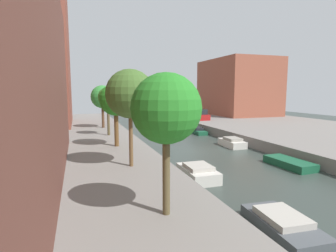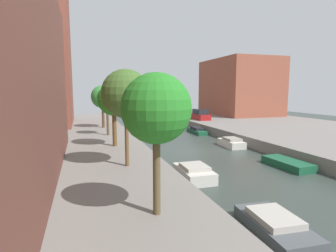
% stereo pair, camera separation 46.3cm
% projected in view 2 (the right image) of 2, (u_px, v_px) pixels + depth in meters
% --- Properties ---
extents(ground_plane, '(84.00, 84.00, 0.00)m').
position_uv_depth(ground_plane, '(199.00, 151.00, 24.09)').
color(ground_plane, '#333D38').
extents(quay_left, '(20.00, 64.00, 1.00)m').
position_uv_depth(quay_left, '(8.00, 158.00, 19.50)').
color(quay_left, gray).
rests_on(quay_left, ground_plane).
extents(quay_right, '(20.00, 64.00, 1.00)m').
position_uv_depth(quay_right, '(329.00, 137.00, 28.55)').
color(quay_right, gray).
rests_on(quay_right, ground_plane).
extents(apartment_tower_far, '(10.00, 12.74, 20.59)m').
position_uv_depth(apartment_tower_far, '(26.00, 42.00, 33.44)').
color(apartment_tower_far, brown).
rests_on(apartment_tower_far, quay_left).
extents(low_block_right, '(10.00, 13.92, 9.98)m').
position_uv_depth(low_block_right, '(239.00, 87.00, 49.77)').
color(low_block_right, brown).
rests_on(low_block_right, quay_right).
extents(street_tree_0, '(2.41, 2.41, 4.92)m').
position_uv_depth(street_tree_0, '(156.00, 109.00, 9.04)').
color(street_tree_0, brown).
rests_on(street_tree_0, quay_left).
extents(street_tree_1, '(2.75, 2.75, 5.51)m').
position_uv_depth(street_tree_1, '(126.00, 94.00, 15.08)').
color(street_tree_1, brown).
rests_on(street_tree_1, quay_left).
extents(street_tree_2, '(2.50, 2.50, 4.90)m').
position_uv_depth(street_tree_2, '(114.00, 100.00, 20.84)').
color(street_tree_2, brown).
rests_on(street_tree_2, quay_left).
extents(street_tree_3, '(1.89, 1.89, 4.66)m').
position_uv_depth(street_tree_3, '(107.00, 98.00, 26.12)').
color(street_tree_3, brown).
rests_on(street_tree_3, quay_left).
extents(street_tree_4, '(2.67, 2.67, 4.96)m').
position_uv_depth(street_tree_4, '(103.00, 97.00, 31.66)').
color(street_tree_4, brown).
rests_on(street_tree_4, quay_left).
extents(parked_car, '(1.89, 4.45, 1.60)m').
position_uv_depth(parked_car, '(200.00, 115.00, 41.14)').
color(parked_car, maroon).
rests_on(parked_car, quay_right).
extents(moored_boat_left_1, '(1.91, 3.57, 0.69)m').
position_uv_depth(moored_boat_left_1, '(275.00, 225.00, 10.17)').
color(moored_boat_left_1, '#4C5156').
rests_on(moored_boat_left_1, ground_plane).
extents(moored_boat_left_2, '(1.74, 3.16, 0.90)m').
position_uv_depth(moored_boat_left_2, '(194.00, 173.00, 16.32)').
color(moored_boat_left_2, beige).
rests_on(moored_boat_left_2, ground_plane).
extents(moored_boat_right_2, '(1.69, 3.67, 0.52)m').
position_uv_depth(moored_boat_right_2, '(287.00, 164.00, 18.87)').
color(moored_boat_right_2, '#195638').
rests_on(moored_boat_right_2, ground_plane).
extents(moored_boat_right_3, '(1.59, 3.14, 0.89)m').
position_uv_depth(moored_boat_right_3, '(231.00, 143.00, 25.82)').
color(moored_boat_right_3, beige).
rests_on(moored_boat_right_3, ground_plane).
extents(moored_boat_right_4, '(1.45, 4.44, 0.76)m').
position_uv_depth(moored_boat_right_4, '(197.00, 131.00, 34.22)').
color(moored_boat_right_4, '#195638').
rests_on(moored_boat_right_4, ground_plane).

